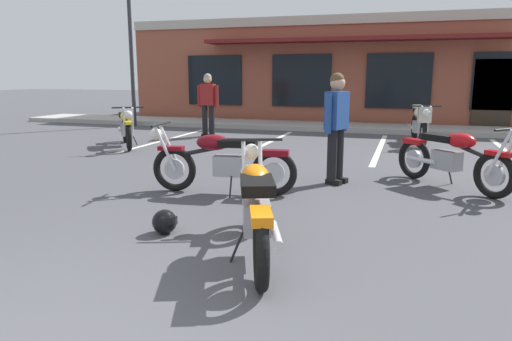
# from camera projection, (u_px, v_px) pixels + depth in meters

# --- Properties ---
(ground_plane) EXTENTS (80.00, 80.00, 0.00)m
(ground_plane) POSITION_uv_depth(u_px,v_px,m) (254.00, 200.00, 6.40)
(ground_plane) COLOR #47474C
(sidewalk_kerb) EXTENTS (22.00, 1.80, 0.14)m
(sidewalk_kerb) POSITION_uv_depth(u_px,v_px,m) (342.00, 127.00, 14.63)
(sidewalk_kerb) COLOR #A8A59E
(sidewalk_kerb) RESTS_ON ground_plane
(brick_storefront_building) EXTENTS (15.47, 6.28, 3.52)m
(brick_storefront_building) POSITION_uv_depth(u_px,v_px,m) (358.00, 71.00, 17.85)
(brick_storefront_building) COLOR brown
(brick_storefront_building) RESTS_ON ground_plane
(painted_stall_lines) EXTENTS (8.11, 4.80, 0.01)m
(painted_stall_lines) POSITION_uv_depth(u_px,v_px,m) (322.00, 146.00, 11.28)
(painted_stall_lines) COLOR silver
(painted_stall_lines) RESTS_ON ground_plane
(motorcycle_foreground_classic) EXTENTS (1.05, 2.02, 0.98)m
(motorcycle_foreground_classic) POSITION_uv_depth(u_px,v_px,m) (256.00, 206.00, 4.37)
(motorcycle_foreground_classic) COLOR black
(motorcycle_foreground_classic) RESTS_ON ground_plane
(motorcycle_red_sportbike) EXTENTS (0.69, 2.11, 0.98)m
(motorcycle_red_sportbike) POSITION_uv_depth(u_px,v_px,m) (420.00, 122.00, 11.45)
(motorcycle_red_sportbike) COLOR black
(motorcycle_red_sportbike) RESTS_ON ground_plane
(motorcycle_black_cruiser) EXTENTS (2.11, 0.69, 0.98)m
(motorcycle_black_cruiser) POSITION_uv_depth(u_px,v_px,m) (222.00, 161.00, 6.67)
(motorcycle_black_cruiser) COLOR black
(motorcycle_black_cruiser) RESTS_ON ground_plane
(motorcycle_silver_naked) EXTENTS (1.65, 1.65, 0.98)m
(motorcycle_silver_naked) POSITION_uv_depth(u_px,v_px,m) (453.00, 157.00, 6.98)
(motorcycle_silver_naked) COLOR black
(motorcycle_silver_naked) RESTS_ON ground_plane
(motorcycle_blue_standard) EXTENTS (1.45, 1.81, 0.98)m
(motorcycle_blue_standard) POSITION_uv_depth(u_px,v_px,m) (126.00, 127.00, 11.06)
(motorcycle_blue_standard) COLOR black
(motorcycle_blue_standard) RESTS_ON ground_plane
(person_in_black_shirt) EXTENTS (0.60, 0.28, 1.68)m
(person_in_black_shirt) POSITION_uv_depth(u_px,v_px,m) (208.00, 101.00, 12.77)
(person_in_black_shirt) COLOR black
(person_in_black_shirt) RESTS_ON ground_plane
(person_near_building) EXTENTS (0.37, 0.60, 1.68)m
(person_near_building) POSITION_uv_depth(u_px,v_px,m) (336.00, 122.00, 7.20)
(person_near_building) COLOR black
(person_near_building) RESTS_ON ground_plane
(helmet_on_pavement) EXTENTS (0.26, 0.26, 0.26)m
(helmet_on_pavement) POSITION_uv_depth(u_px,v_px,m) (165.00, 222.00, 5.02)
(helmet_on_pavement) COLOR black
(helmet_on_pavement) RESTS_ON ground_plane
(parking_lot_lamp_post) EXTENTS (0.24, 0.76, 5.23)m
(parking_lot_lamp_post) POSITION_uv_depth(u_px,v_px,m) (128.00, 18.00, 14.80)
(parking_lot_lamp_post) COLOR #2D2D33
(parking_lot_lamp_post) RESTS_ON ground_plane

